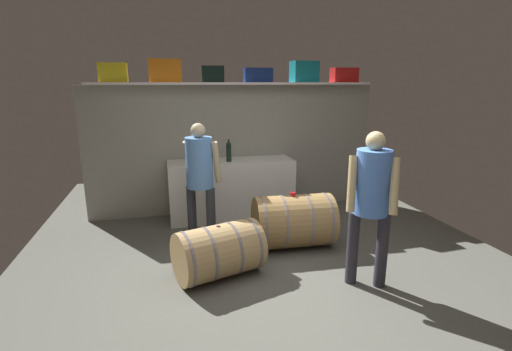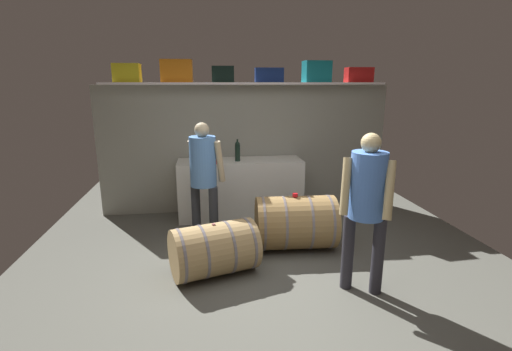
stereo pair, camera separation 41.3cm
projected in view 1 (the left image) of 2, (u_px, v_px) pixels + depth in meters
ground_plane at (267, 261)px, 4.21m from camera, size 5.61×8.09×0.02m
back_wall_panel at (235, 149)px, 5.69m from camera, size 4.41×0.10×1.94m
high_shelf_board at (236, 83)px, 5.31m from camera, size 4.06×0.40×0.03m
toolcase_yellow at (113, 73)px, 4.89m from camera, size 0.36×0.27×0.25m
toolcase_orange at (165, 71)px, 5.04m from camera, size 0.43×0.28×0.31m
toolcase_black at (213, 74)px, 5.20m from camera, size 0.33×0.32×0.22m
toolcase_navy at (258, 75)px, 5.36m from camera, size 0.42×0.22×0.20m
toolcase_teal at (304, 72)px, 5.51m from camera, size 0.40×0.27×0.31m
toolcase_red at (344, 75)px, 5.68m from camera, size 0.40×0.24×0.22m
work_cabinet at (232, 189)px, 5.48m from camera, size 1.82×0.56×0.86m
wine_bottle_dark at (229, 151)px, 5.26m from camera, size 0.07×0.07×0.32m
wine_glass at (188, 157)px, 5.14m from camera, size 0.07×0.07×0.13m
red_funnel at (207, 161)px, 5.11m from camera, size 0.11×0.11×0.10m
wine_barrel_near at (293, 221)px, 4.50m from camera, size 0.98×0.70×0.66m
wine_barrel_far at (219, 251)px, 3.80m from camera, size 0.98×0.77×0.56m
tasting_cup at (293, 194)px, 4.41m from camera, size 0.06×0.06×0.04m
winemaker_pouring at (372, 194)px, 3.48m from camera, size 0.50×0.46×1.54m
visitor_tasting at (200, 172)px, 4.43m from camera, size 0.48×0.46×1.51m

